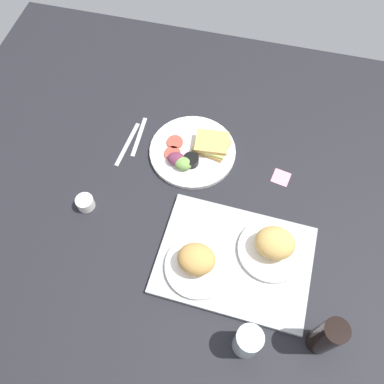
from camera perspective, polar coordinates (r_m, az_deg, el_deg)
ground_plane at (r=133.98cm, az=1.14°, el=-0.21°), size 190.00×150.00×3.00cm
serving_tray at (r=122.91cm, az=6.02°, el=-9.48°), size 46.09×34.51×1.60cm
bread_plate_near at (r=121.38cm, az=11.40°, el=-7.42°), size 20.02×20.02×9.39cm
bread_plate_far at (r=117.67cm, az=0.73°, el=-9.83°), size 19.59×19.59×8.91cm
plate_with_salad at (r=138.93cm, az=0.31°, el=5.76°), size 29.55×29.55×5.40cm
drinking_glass at (r=112.24cm, az=7.83°, el=-20.13°), size 7.07×7.07×12.37cm
soda_bottle at (r=113.76cm, az=18.41°, el=-18.75°), size 6.40×6.40×18.20cm
espresso_cup at (r=132.83cm, az=-14.80°, el=-1.47°), size 5.60×5.60×4.00cm
fork at (r=145.50cm, az=-7.47°, el=7.76°), size 1.95×17.04×0.50cm
knife at (r=144.20cm, az=-9.09°, el=6.71°), size 3.24×19.05×0.50cm
sticky_note at (r=138.44cm, az=12.43°, el=2.02°), size 6.54×6.54×0.12cm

